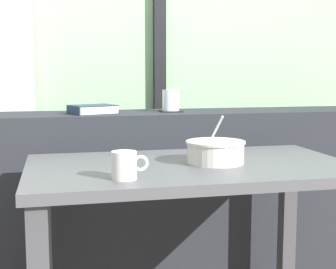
{
  "coord_description": "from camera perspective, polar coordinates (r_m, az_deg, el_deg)",
  "views": [
    {
      "loc": [
        -0.45,
        -1.71,
        1.02
      ],
      "look_at": [
        0.05,
        0.44,
        0.74
      ],
      "focal_mm": 52.47,
      "sensor_mm": 36.0,
      "label": 1
    }
  ],
  "objects": [
    {
      "name": "coaster_square",
      "position": [
        2.33,
        0.32,
        2.73
      ],
      "size": [
        0.1,
        0.1,
        0.0
      ],
      "primitive_type": "cube",
      "color": "black",
      "rests_on": "dark_console_ledge"
    },
    {
      "name": "soup_bowl",
      "position": [
        1.74,
        5.53,
        -2.02
      ],
      "size": [
        0.21,
        0.21,
        0.17
      ],
      "color": "beige",
      "rests_on": "breakfast_table"
    },
    {
      "name": "window_divider_post",
      "position": [
        2.99,
        -0.99,
        12.71
      ],
      "size": [
        0.07,
        0.05,
        2.6
      ],
      "primitive_type": "cube",
      "color": "black",
      "rests_on": "ground"
    },
    {
      "name": "outdoor_backdrop",
      "position": [
        3.04,
        -4.5,
        14.5
      ],
      "size": [
        4.8,
        0.08,
        2.8
      ],
      "primitive_type": "cube",
      "color": "#8EBC89",
      "rests_on": "ground"
    },
    {
      "name": "ceramic_mug",
      "position": [
        1.48,
        -5.04,
        -3.57
      ],
      "size": [
        0.11,
        0.08,
        0.08
      ],
      "color": "silver",
      "rests_on": "breakfast_table"
    },
    {
      "name": "dark_console_ledge",
      "position": [
        2.39,
        -1.69,
        -7.35
      ],
      "size": [
        2.8,
        0.36,
        0.83
      ],
      "primitive_type": "cube",
      "color": "#23262B",
      "rests_on": "ground"
    },
    {
      "name": "breakfast_table",
      "position": [
        1.75,
        2.63,
        -6.97
      ],
      "size": [
        1.14,
        0.65,
        0.7
      ],
      "color": "#414145",
      "rests_on": "ground"
    },
    {
      "name": "juice_glass",
      "position": [
        2.32,
        0.33,
        3.93
      ],
      "size": [
        0.08,
        0.08,
        0.1
      ],
      "color": "white",
      "rests_on": "coaster_square"
    },
    {
      "name": "closed_book",
      "position": [
        2.24,
        -8.76,
        2.91
      ],
      "size": [
        0.23,
        0.2,
        0.04
      ],
      "color": "#1E2D47",
      "rests_on": "dark_console_ledge"
    }
  ]
}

